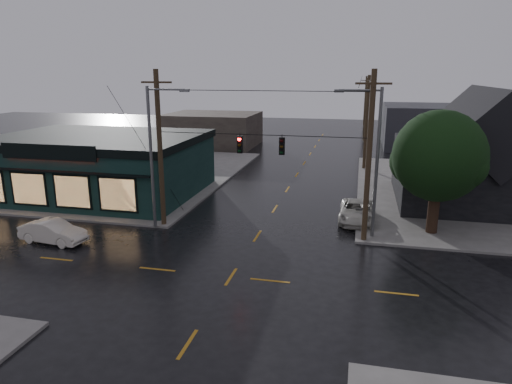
% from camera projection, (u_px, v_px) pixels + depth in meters
% --- Properties ---
extents(ground_plane, '(160.00, 160.00, 0.00)m').
position_uv_depth(ground_plane, '(231.00, 277.00, 22.93)').
color(ground_plane, black).
extents(sidewalk_nw, '(28.00, 28.00, 0.15)m').
position_uv_depth(sidewalk_nw, '(95.00, 173.00, 46.07)').
color(sidewalk_nw, '#5F5C59').
rests_on(sidewalk_nw, ground).
extents(pizza_shop, '(16.30, 12.34, 4.90)m').
position_uv_depth(pizza_shop, '(99.00, 164.00, 37.70)').
color(pizza_shop, black).
rests_on(pizza_shop, ground).
extents(ne_building, '(12.60, 11.60, 8.75)m').
position_uv_depth(ne_building, '(482.00, 147.00, 34.57)').
color(ne_building, black).
rests_on(ne_building, ground).
extents(corner_tree, '(5.60, 5.60, 7.69)m').
position_uv_depth(corner_tree, '(439.00, 156.00, 27.64)').
color(corner_tree, black).
rests_on(corner_tree, ground).
extents(utility_pole_nw, '(2.00, 0.32, 10.15)m').
position_uv_depth(utility_pole_nw, '(164.00, 226.00, 30.46)').
color(utility_pole_nw, black).
rests_on(utility_pole_nw, ground).
extents(utility_pole_ne, '(2.00, 0.32, 10.15)m').
position_uv_depth(utility_pole_ne, '(363.00, 242.00, 27.66)').
color(utility_pole_ne, black).
rests_on(utility_pole_ne, ground).
extents(utility_pole_far_a, '(2.00, 0.32, 9.65)m').
position_uv_depth(utility_pole_far_a, '(364.00, 169.00, 47.91)').
color(utility_pole_far_a, black).
rests_on(utility_pole_far_a, ground).
extents(utility_pole_far_b, '(2.00, 0.32, 9.15)m').
position_uv_depth(utility_pole_far_b, '(364.00, 142.00, 66.75)').
color(utility_pole_far_b, black).
rests_on(utility_pole_far_b, ground).
extents(utility_pole_far_c, '(2.00, 0.32, 9.15)m').
position_uv_depth(utility_pole_far_c, '(364.00, 126.00, 85.60)').
color(utility_pole_far_c, black).
rests_on(utility_pole_far_c, ground).
extents(span_signal_assembly, '(13.00, 0.48, 1.23)m').
position_uv_depth(span_signal_assembly, '(261.00, 145.00, 27.57)').
color(span_signal_assembly, black).
rests_on(span_signal_assembly, ground).
extents(streetlight_nw, '(5.40, 0.30, 9.15)m').
position_uv_depth(streetlight_nw, '(156.00, 229.00, 29.86)').
color(streetlight_nw, '#5D5F61').
rests_on(streetlight_nw, ground).
extents(streetlight_ne, '(5.40, 0.30, 9.15)m').
position_uv_depth(streetlight_ne, '(372.00, 238.00, 28.21)').
color(streetlight_ne, '#5D5F61').
rests_on(streetlight_ne, ground).
extents(bg_building_west, '(12.00, 10.00, 4.40)m').
position_uv_depth(bg_building_west, '(213.00, 129.00, 63.07)').
color(bg_building_west, '#342925').
rests_on(bg_building_west, ground).
extents(bg_building_east, '(14.00, 12.00, 5.60)m').
position_uv_depth(bg_building_east, '(437.00, 127.00, 61.16)').
color(bg_building_east, '#2A2A2F').
rests_on(bg_building_east, ground).
extents(sedan_cream, '(4.28, 1.90, 1.37)m').
position_uv_depth(sedan_cream, '(53.00, 232.00, 27.36)').
color(sedan_cream, beige).
rests_on(sedan_cream, ground).
extents(suv_silver, '(2.32, 4.98, 1.38)m').
position_uv_depth(suv_silver, '(357.00, 212.00, 31.26)').
color(suv_silver, '#B4B2A6').
rests_on(suv_silver, ground).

